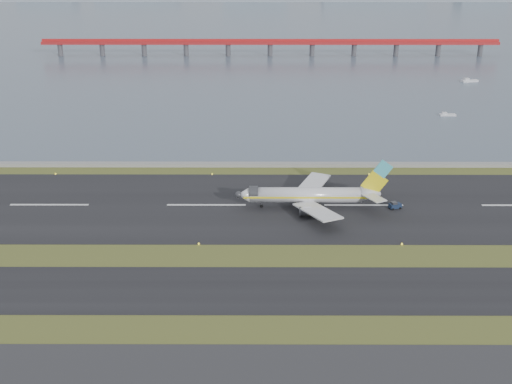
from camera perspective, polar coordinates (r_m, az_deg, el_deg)
ground at (r=136.34m, az=-5.38°, el=-6.10°), size 1000.00×1000.00×0.00m
taxiway_strip at (r=125.88m, az=-5.88°, el=-8.62°), size 1000.00×18.00×0.10m
runway_strip at (r=163.34m, az=-4.43°, el=-1.17°), size 1000.00×45.00×0.10m
seawall at (r=191.11m, az=-3.76°, el=2.45°), size 1000.00×2.50×1.00m
bay_water at (r=583.60m, az=-1.15°, el=15.47°), size 1400.00×800.00×1.30m
red_pier at (r=374.29m, az=1.26°, el=13.08°), size 260.00×5.00×10.20m
airliner at (r=160.68m, az=4.96°, el=-0.27°), size 38.52×32.89×12.80m
pushback_tug at (r=164.16m, az=12.24°, el=-1.17°), size 3.34×2.53×1.90m
workboat_near at (r=256.54m, az=16.63°, el=6.60°), size 6.07×2.10×1.46m
workboat_far at (r=321.92m, az=18.43°, el=9.37°), size 8.17×4.06×1.90m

